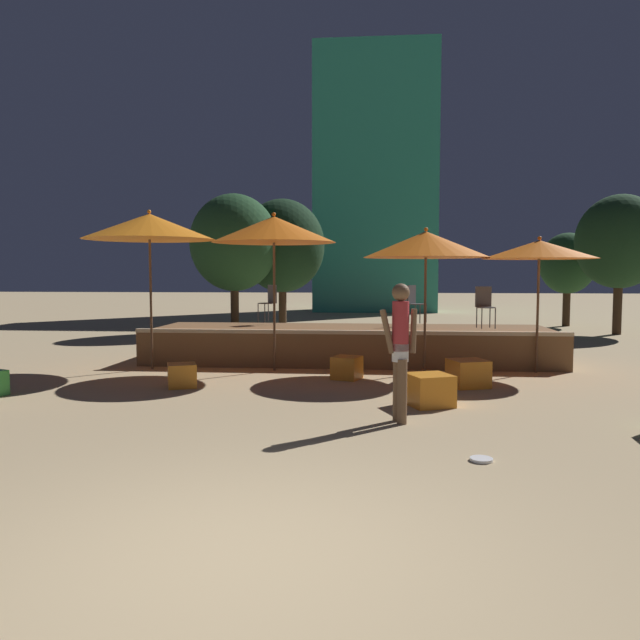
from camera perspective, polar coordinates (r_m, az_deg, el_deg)
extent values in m
plane|color=tan|center=(4.73, -7.22, -20.73)|extent=(120.00, 120.00, 0.00)
cube|color=brown|center=(14.41, 2.84, -2.22)|extent=(9.09, 2.87, 0.73)
cube|color=#CCB793|center=(12.98, 2.59, -1.13)|extent=(9.09, 0.12, 0.08)
cylinder|color=brown|center=(12.66, 9.58, 0.42)|extent=(0.05, 0.05, 2.31)
cone|color=orange|center=(12.65, 9.66, 6.82)|extent=(2.51, 2.51, 0.52)
sphere|color=orange|center=(12.67, 9.67, 8.17)|extent=(0.08, 0.08, 0.08)
cylinder|color=brown|center=(12.75, -4.20, 1.18)|extent=(0.05, 0.05, 2.62)
cone|color=orange|center=(12.76, -4.24, 8.26)|extent=(2.52, 2.52, 0.53)
sphere|color=orange|center=(12.79, -4.25, 9.62)|extent=(0.08, 0.08, 0.08)
cylinder|color=brown|center=(13.40, -15.20, 1.35)|extent=(0.05, 0.05, 2.69)
cone|color=orange|center=(13.42, -15.33, 8.24)|extent=(2.70, 2.70, 0.53)
sphere|color=orange|center=(13.45, -15.36, 9.53)|extent=(0.08, 0.08, 0.08)
cylinder|color=brown|center=(13.22, 19.27, 0.35)|extent=(0.05, 0.05, 2.29)
cone|color=orange|center=(13.20, 19.41, 6.10)|extent=(2.25, 2.25, 0.37)
sphere|color=orange|center=(13.21, 19.44, 7.07)|extent=(0.08, 0.08, 0.08)
cube|color=orange|center=(11.25, -12.50, -4.97)|extent=(0.62, 0.62, 0.42)
cube|color=orange|center=(11.31, 13.39, -4.76)|extent=(0.77, 0.77, 0.48)
cube|color=orange|center=(11.82, 2.47, -4.38)|extent=(0.62, 0.62, 0.43)
cube|color=orange|center=(9.60, 9.98, -6.32)|extent=(0.78, 0.78, 0.48)
cylinder|color=brown|center=(8.54, 7.11, -6.30)|extent=(0.13, 0.13, 0.87)
cylinder|color=brown|center=(8.37, 7.52, -6.52)|extent=(0.13, 0.13, 0.87)
cylinder|color=white|center=(8.37, 7.35, -2.96)|extent=(0.22, 0.22, 0.24)
cylinder|color=#B22D33|center=(8.34, 7.37, -0.56)|extent=(0.22, 0.22, 0.66)
cylinder|color=brown|center=(8.28, 6.17, -1.05)|extent=(0.23, 0.14, 0.59)
cylinder|color=brown|center=(8.40, 8.54, -1.00)|extent=(0.11, 0.10, 0.59)
sphere|color=brown|center=(8.31, 7.40, 2.52)|extent=(0.24, 0.24, 0.24)
cylinder|color=#47474C|center=(15.42, -5.68, 0.70)|extent=(0.02, 0.02, 0.45)
cylinder|color=#47474C|center=(15.17, -5.07, 0.64)|extent=(0.02, 0.02, 0.45)
cylinder|color=#47474C|center=(15.58, -4.75, 0.74)|extent=(0.02, 0.02, 0.45)
cylinder|color=#47474C|center=(15.33, -4.13, 0.69)|extent=(0.02, 0.02, 0.45)
cylinder|color=#47474C|center=(15.36, -4.91, 1.53)|extent=(0.40, 0.40, 0.02)
cube|color=#47474C|center=(15.44, -4.39, 2.39)|extent=(0.27, 0.28, 0.45)
cylinder|color=#47474C|center=(14.92, 9.13, 0.55)|extent=(0.02, 0.02, 0.45)
cylinder|color=#47474C|center=(15.19, 9.69, 0.61)|extent=(0.02, 0.02, 0.45)
cylinder|color=#47474C|center=(15.07, 8.14, 0.60)|extent=(0.02, 0.02, 0.45)
cylinder|color=#47474C|center=(15.33, 8.71, 0.65)|extent=(0.02, 0.02, 0.45)
cylinder|color=#47474C|center=(15.12, 8.92, 1.45)|extent=(0.40, 0.40, 0.02)
cube|color=#47474C|center=(15.19, 8.38, 2.32)|extent=(0.22, 0.32, 0.45)
cylinder|color=#47474C|center=(13.74, 14.58, 0.15)|extent=(0.02, 0.02, 0.45)
cylinder|color=#47474C|center=(13.85, 15.73, 0.15)|extent=(0.02, 0.02, 0.45)
cylinder|color=#47474C|center=(14.02, 14.13, 0.23)|extent=(0.02, 0.02, 0.45)
cylinder|color=#47474C|center=(14.12, 15.27, 0.24)|extent=(0.02, 0.02, 0.45)
cylinder|color=#47474C|center=(13.92, 14.95, 1.12)|extent=(0.40, 0.40, 0.02)
cube|color=#47474C|center=(14.06, 14.71, 2.07)|extent=(0.36, 0.10, 0.45)
cylinder|color=white|center=(7.02, 14.54, -12.23)|extent=(0.24, 0.24, 0.03)
cylinder|color=#3D2B1C|center=(25.37, 21.60, 1.10)|extent=(0.28, 0.28, 1.44)
ellipsoid|color=#1E4223|center=(25.34, 21.70, 4.85)|extent=(2.08, 2.08, 2.29)
cylinder|color=#3D2B1C|center=(21.32, -7.80, 1.15)|extent=(0.28, 0.28, 1.69)
ellipsoid|color=#1E4223|center=(21.31, -7.86, 7.02)|extent=(2.97, 2.97, 3.26)
cylinder|color=#3D2B1C|center=(22.53, 25.55, 1.06)|extent=(0.28, 0.28, 1.79)
ellipsoid|color=#19381E|center=(22.53, 25.72, 6.49)|extent=(2.76, 2.76, 3.04)
cylinder|color=#3D2B1C|center=(22.32, -3.44, 1.24)|extent=(0.28, 0.28, 1.62)
ellipsoid|color=black|center=(22.31, -3.46, 6.79)|extent=(3.00, 3.00, 3.30)
cube|color=teal|center=(33.54, 5.09, 12.52)|extent=(6.34, 3.17, 13.62)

